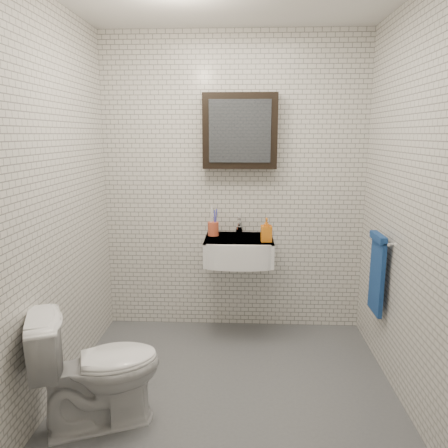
{
  "coord_description": "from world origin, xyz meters",
  "views": [
    {
      "loc": [
        0.09,
        -2.68,
        1.68
      ],
      "look_at": [
        -0.06,
        0.45,
        1.03
      ],
      "focal_mm": 35.0,
      "sensor_mm": 36.0,
      "label": 1
    }
  ],
  "objects": [
    {
      "name": "ground",
      "position": [
        0.0,
        0.0,
        0.01
      ],
      "size": [
        2.2,
        2.0,
        0.01
      ],
      "primitive_type": "cube",
      "color": "#53565B",
      "rests_on": "ground"
    },
    {
      "name": "room_shell",
      "position": [
        0.0,
        0.0,
        1.47
      ],
      "size": [
        2.22,
        2.02,
        2.51
      ],
      "color": "silver",
      "rests_on": "ground"
    },
    {
      "name": "washbasin",
      "position": [
        0.05,
        0.73,
        0.76
      ],
      "size": [
        0.55,
        0.5,
        0.2
      ],
      "color": "white",
      "rests_on": "room_shell"
    },
    {
      "name": "faucet",
      "position": [
        0.05,
        0.93,
        0.92
      ],
      "size": [
        0.06,
        0.2,
        0.15
      ],
      "color": "silver",
      "rests_on": "washbasin"
    },
    {
      "name": "mirror_cabinet",
      "position": [
        0.05,
        0.93,
        1.7
      ],
      "size": [
        0.6,
        0.15,
        0.6
      ],
      "color": "black",
      "rests_on": "room_shell"
    },
    {
      "name": "towel_rail",
      "position": [
        1.04,
        0.35,
        0.72
      ],
      "size": [
        0.09,
        0.3,
        0.58
      ],
      "color": "silver",
      "rests_on": "room_shell"
    },
    {
      "name": "toothbrush_cup",
      "position": [
        -0.16,
        0.85,
        0.91
      ],
      "size": [
        0.1,
        0.1,
        0.25
      ],
      "rotation": [
        0.0,
        0.0,
        -0.13
      ],
      "color": "#C04D30",
      "rests_on": "washbasin"
    },
    {
      "name": "soap_bottle",
      "position": [
        0.27,
        0.66,
        0.94
      ],
      "size": [
        0.09,
        0.09,
        0.19
      ],
      "primitive_type": "imported",
      "rotation": [
        0.0,
        0.0,
        0.05
      ],
      "color": "orange",
      "rests_on": "washbasin"
    },
    {
      "name": "toilet",
      "position": [
        -0.75,
        -0.42,
        0.36
      ],
      "size": [
        0.8,
        0.63,
        0.72
      ],
      "primitive_type": "imported",
      "rotation": [
        0.0,
        0.0,
        1.95
      ],
      "color": "white",
      "rests_on": "ground"
    }
  ]
}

